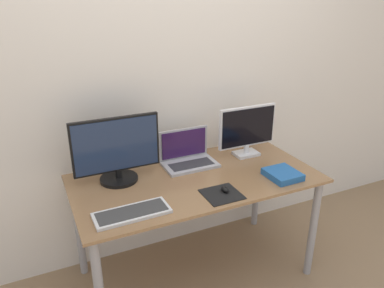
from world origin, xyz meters
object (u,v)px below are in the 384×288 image
Objects in this scene: monitor_right at (247,130)px; mouse at (225,189)px; keyboard at (132,213)px; monitor_left at (117,151)px; laptop at (188,156)px; book at (283,174)px.

monitor_right reaches higher than mouse.
monitor_right is 0.58m from mouse.
monitor_right is at bearing 23.00° from keyboard.
monitor_left is 1.50× the size of laptop.
mouse is (0.03, -0.44, -0.03)m from laptop.
monitor_left is 1.22× the size of monitor_right.
keyboard is 0.53m from mouse.
keyboard is at bearing -95.19° from monitor_left.
monitor_right is (0.89, 0.00, -0.01)m from monitor_left.
laptop is (-0.42, 0.04, -0.13)m from monitor_right.
laptop is at bearing 136.22° from book.
laptop reaches higher than book.
laptop is at bearing 174.42° from monitor_right.
laptop is at bearing 5.06° from monitor_left.
mouse is 0.41m from book.
book is (0.02, -0.38, -0.16)m from monitor_right.
book is at bearing -87.24° from monitor_right.
monitor_right reaches higher than keyboard.
monitor_right is 6.91× the size of mouse.
laptop is 0.44m from mouse.
monitor_left is 0.89m from monitor_right.
monitor_left is at bearing 84.81° from keyboard.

